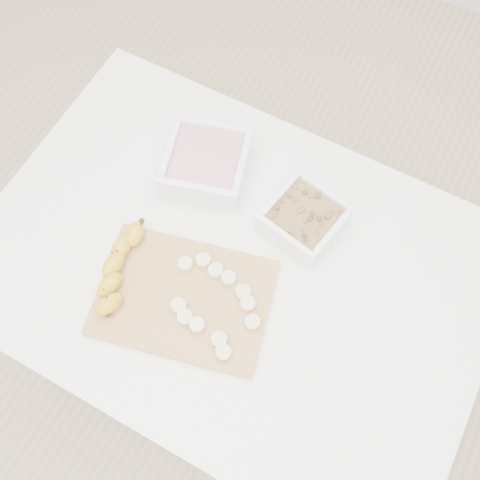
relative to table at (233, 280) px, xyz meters
The scene contains 7 objects.
ground 0.65m from the table, ahead, with size 3.50×3.50×0.00m, color #C6AD89.
table is the anchor object (origin of this frame).
bowl_yogurt 0.25m from the table, 132.93° to the left, with size 0.20×0.20×0.08m.
bowl_granola 0.21m from the table, 58.90° to the left, with size 0.16×0.16×0.06m.
cutting_board 0.16m from the table, 114.68° to the right, with size 0.32×0.23×0.01m, color tan.
banana 0.25m from the table, 145.99° to the right, with size 0.05×0.19×0.03m, color gold, non-canonical shape.
banana_slices 0.15m from the table, 83.29° to the right, with size 0.20×0.17×0.02m.
Camera 1 is at (0.18, -0.32, 1.73)m, focal length 40.00 mm.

